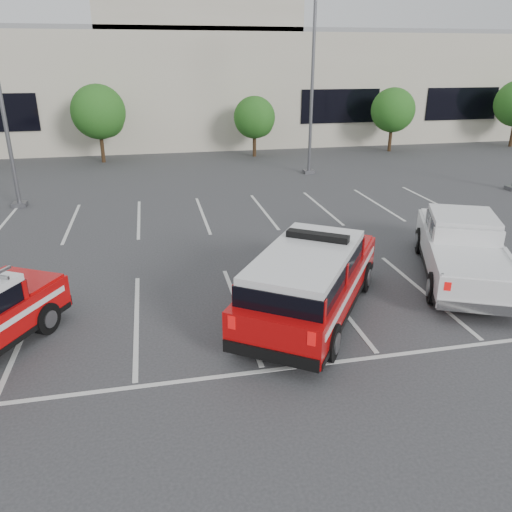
{
  "coord_description": "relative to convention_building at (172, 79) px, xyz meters",
  "views": [
    {
      "loc": [
        -2.04,
        -11.69,
        6.28
      ],
      "look_at": [
        0.7,
        1.19,
        1.05
      ],
      "focal_mm": 35.0,
      "sensor_mm": 36.0,
      "label": 1
    }
  ],
  "objects": [
    {
      "name": "ground",
      "position": [
        -0.18,
        -31.86,
        -4.72
      ],
      "size": [
        120.0,
        120.0,
        0.0
      ],
      "primitive_type": "plane",
      "color": "#333335",
      "rests_on": "ground"
    },
    {
      "name": "stall_markings",
      "position": [
        -0.18,
        -27.36,
        -4.71
      ],
      "size": [
        23.0,
        15.0,
        0.01
      ],
      "primitive_type": "cube",
      "color": "silver",
      "rests_on": "ground"
    },
    {
      "name": "convention_building",
      "position": [
        0.0,
        0.0,
        0.0
      ],
      "size": [
        60.0,
        16.99,
        13.2
      ],
      "color": "beige",
      "rests_on": "ground"
    },
    {
      "name": "tree_mid_left",
      "position": [
        -5.09,
        -9.82,
        -1.68
      ],
      "size": [
        3.37,
        3.37,
        4.85
      ],
      "color": "#3F2B19",
      "rests_on": "ground"
    },
    {
      "name": "tree_mid_right",
      "position": [
        4.91,
        -9.82,
        -2.22
      ],
      "size": [
        2.77,
        2.77,
        3.99
      ],
      "color": "#3F2B19",
      "rests_on": "ground"
    },
    {
      "name": "tree_right",
      "position": [
        14.91,
        -9.82,
        -1.95
      ],
      "size": [
        3.07,
        3.07,
        4.42
      ],
      "color": "#3F2B19",
      "rests_on": "ground"
    },
    {
      "name": "light_pole_mid",
      "position": [
        6.82,
        -15.86,
        0.47
      ],
      "size": [
        0.9,
        0.6,
        10.24
      ],
      "color": "#59595E",
      "rests_on": "ground"
    },
    {
      "name": "fire_chief_suv",
      "position": [
        1.55,
        -32.49,
        -3.85
      ],
      "size": [
        5.19,
        6.21,
        2.12
      ],
      "rotation": [
        0.0,
        0.0,
        -0.6
      ],
      "color": "#B00809",
      "rests_on": "ground"
    },
    {
      "name": "white_pickup",
      "position": [
        6.81,
        -31.06,
        -3.97
      ],
      "size": [
        4.41,
        6.43,
        1.87
      ],
      "rotation": [
        0.0,
        0.0,
        -0.42
      ],
      "color": "silver",
      "rests_on": "ground"
    }
  ]
}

